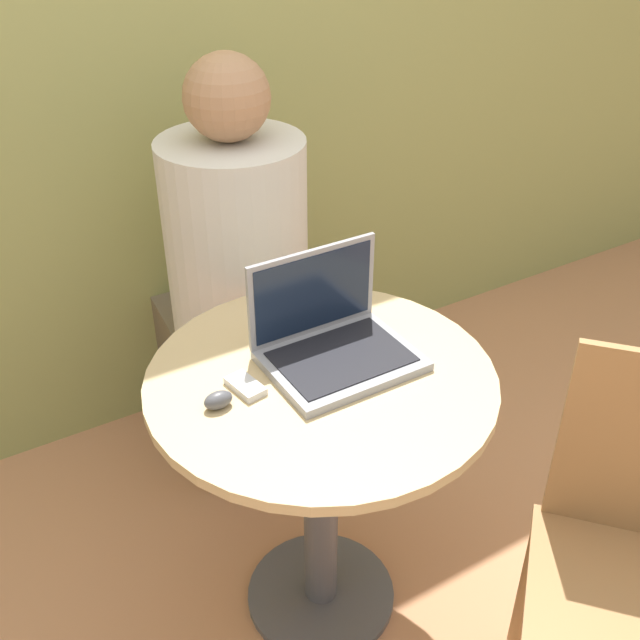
% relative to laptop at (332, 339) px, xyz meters
% --- Properties ---
extents(ground_plane, '(12.00, 12.00, 0.00)m').
position_rel_laptop_xyz_m(ground_plane, '(-0.06, -0.04, -0.77)').
color(ground_plane, tan).
extents(back_wall, '(7.00, 0.05, 2.60)m').
position_rel_laptop_xyz_m(back_wall, '(-0.06, 0.95, 0.53)').
color(back_wall, '#939956').
rests_on(back_wall, ground_plane).
extents(round_table, '(0.74, 0.74, 0.73)m').
position_rel_laptop_xyz_m(round_table, '(-0.06, -0.04, -0.23)').
color(round_table, '#4C4C51').
rests_on(round_table, ground_plane).
extents(laptop, '(0.31, 0.25, 0.22)m').
position_rel_laptop_xyz_m(laptop, '(0.00, 0.00, 0.00)').
color(laptop, gray).
rests_on(laptop, round_table).
extents(cell_phone, '(0.06, 0.10, 0.02)m').
position_rel_laptop_xyz_m(cell_phone, '(-0.21, -0.01, -0.04)').
color(cell_phone, silver).
rests_on(cell_phone, round_table).
extents(computer_mouse, '(0.06, 0.04, 0.04)m').
position_rel_laptop_xyz_m(computer_mouse, '(-0.28, -0.03, -0.03)').
color(computer_mouse, '#4C4C51').
rests_on(computer_mouse, round_table).
extents(chair_empty, '(0.56, 0.56, 0.89)m').
position_rel_laptop_xyz_m(chair_empty, '(0.33, -0.61, -0.31)').
color(chair_empty, '#9E7042').
rests_on(chair_empty, ground_plane).
extents(person_seated, '(0.42, 0.62, 1.25)m').
position_rel_laptop_xyz_m(person_seated, '(0.05, 0.62, -0.25)').
color(person_seated, brown).
rests_on(person_seated, ground_plane).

